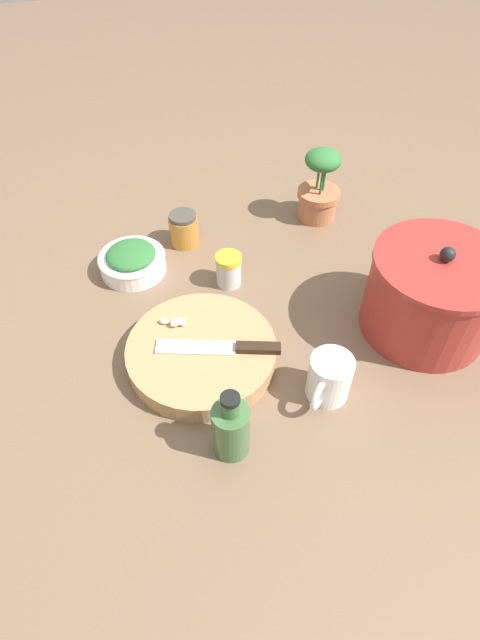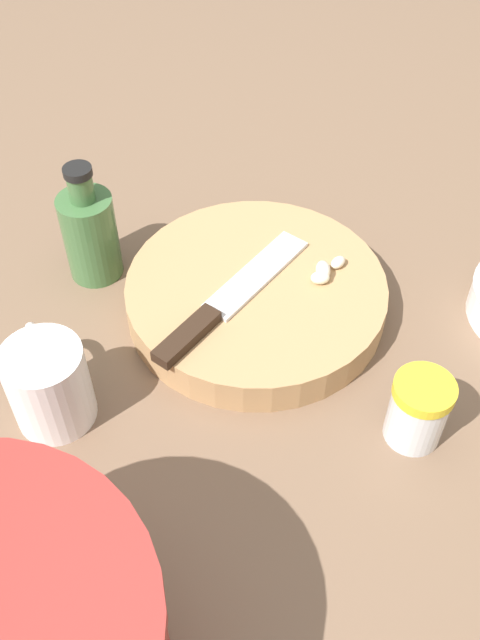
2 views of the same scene
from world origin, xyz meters
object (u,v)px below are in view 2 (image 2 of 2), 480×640
object	(u,v)px
spice_jar	(418,410)
chef_knife	(224,303)
oil_bottle	(90,233)
cutting_board	(256,296)
coffee_mug	(48,383)
garlic_cloves	(325,271)

from	to	relation	value
spice_jar	chef_knife	bearing A→B (deg)	-18.96
spice_jar	oil_bottle	xyz separation A→B (m)	(0.39, -0.12, 0.02)
chef_knife	cutting_board	bearing A→B (deg)	82.60
spice_jar	oil_bottle	distance (m)	0.41
chef_knife	coffee_mug	distance (m)	0.20
spice_jar	oil_bottle	bearing A→B (deg)	-17.20
garlic_cloves	cutting_board	bearing A→B (deg)	25.54
chef_knife	oil_bottle	distance (m)	0.18
chef_knife	spice_jar	xyz separation A→B (m)	(-0.21, 0.07, -0.01)
spice_jar	coffee_mug	distance (m)	0.35
spice_jar	coffee_mug	bearing A→B (deg)	12.79
cutting_board	oil_bottle	world-z (taller)	oil_bottle
chef_knife	oil_bottle	bearing A→B (deg)	-174.39
garlic_cloves	oil_bottle	world-z (taller)	oil_bottle
chef_knife	coffee_mug	size ratio (longest dim) A/B	2.32
cutting_board	garlic_cloves	size ratio (longest dim) A/B	5.39
chef_knife	coffee_mug	xyz separation A→B (m)	(0.13, 0.15, 0.00)
coffee_mug	oil_bottle	world-z (taller)	oil_bottle
coffee_mug	cutting_board	bearing A→B (deg)	-127.74
spice_jar	coffee_mug	world-z (taller)	coffee_mug
cutting_board	coffee_mug	size ratio (longest dim) A/B	2.90
garlic_cloves	oil_bottle	size ratio (longest dim) A/B	0.36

